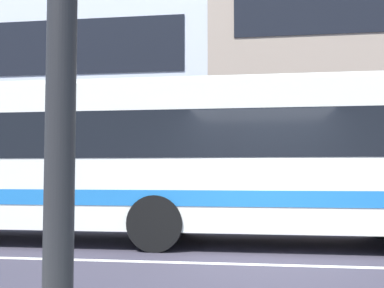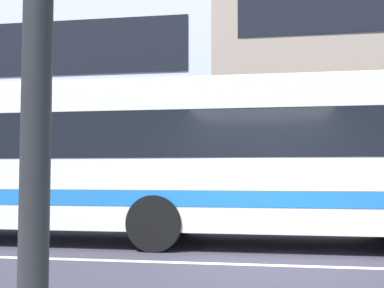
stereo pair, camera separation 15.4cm
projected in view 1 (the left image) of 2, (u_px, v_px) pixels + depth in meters
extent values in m
plane|color=#35323E|center=(263.00, 265.00, 7.23)|extent=(160.00, 160.00, 0.00)
cube|color=silver|center=(263.00, 265.00, 7.23)|extent=(60.00, 0.16, 0.01)
cube|color=silver|center=(6.00, 94.00, 24.78)|extent=(22.18, 10.58, 10.92)
cube|color=silver|center=(131.00, 158.00, 9.81)|extent=(12.34, 2.56, 2.67)
cube|color=black|center=(131.00, 139.00, 9.83)|extent=(11.60, 2.58, 0.85)
cube|color=blue|center=(131.00, 194.00, 9.77)|extent=(12.09, 2.58, 0.28)
cube|color=silver|center=(132.00, 91.00, 9.89)|extent=(11.85, 2.15, 0.12)
cylinder|color=black|center=(155.00, 223.00, 8.47)|extent=(1.00, 0.28, 1.00)
cylinder|color=black|center=(178.00, 212.00, 10.79)|extent=(1.00, 0.28, 1.00)
cylinder|color=black|center=(381.00, 215.00, 10.17)|extent=(1.00, 0.28, 1.00)
cylinder|color=black|center=(62.00, 5.00, 2.25)|extent=(0.14, 0.14, 4.08)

